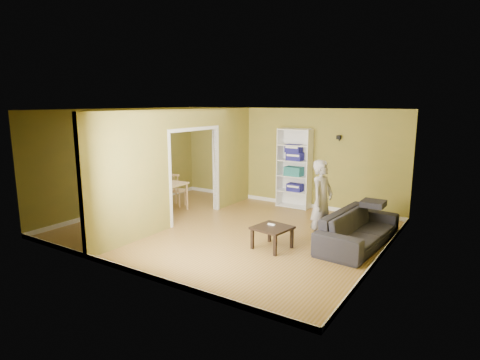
% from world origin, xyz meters
% --- Properties ---
extents(room_shell, '(6.50, 6.50, 6.50)m').
position_xyz_m(room_shell, '(0.00, 0.00, 1.30)').
color(room_shell, olive).
rests_on(room_shell, ground).
extents(partition, '(0.22, 5.50, 2.60)m').
position_xyz_m(partition, '(-1.20, 0.00, 1.30)').
color(partition, olive).
rests_on(partition, ground).
extents(wall_speaker, '(0.10, 0.10, 0.10)m').
position_xyz_m(wall_speaker, '(1.50, 2.69, 1.90)').
color(wall_speaker, black).
rests_on(wall_speaker, room_shell).
extents(sofa, '(2.36, 1.16, 0.87)m').
position_xyz_m(sofa, '(2.70, 0.58, 0.44)').
color(sofa, black).
rests_on(sofa, ground).
extents(person, '(0.77, 0.63, 1.94)m').
position_xyz_m(person, '(2.01, 0.37, 0.97)').
color(person, slate).
rests_on(person, ground).
extents(bookshelf, '(0.88, 0.38, 2.08)m').
position_xyz_m(bookshelf, '(0.39, 2.61, 1.04)').
color(bookshelf, white).
rests_on(bookshelf, ground).
extents(paper_box_navy_a, '(0.39, 0.26, 0.20)m').
position_xyz_m(paper_box_navy_a, '(0.42, 2.56, 0.54)').
color(paper_box_navy_a, navy).
rests_on(paper_box_navy_a, bookshelf).
extents(paper_box_teal, '(0.46, 0.30, 0.23)m').
position_xyz_m(paper_box_teal, '(0.37, 2.56, 0.96)').
color(paper_box_teal, '#1E7155').
rests_on(paper_box_teal, bookshelf).
extents(paper_box_navy_b, '(0.41, 0.27, 0.21)m').
position_xyz_m(paper_box_navy_b, '(0.39, 2.56, 1.36)').
color(paper_box_navy_b, navy).
rests_on(paper_box_navy_b, bookshelf).
extents(paper_box_navy_c, '(0.40, 0.26, 0.21)m').
position_xyz_m(paper_box_navy_c, '(0.35, 2.56, 1.57)').
color(paper_box_navy_c, navy).
rests_on(paper_box_navy_c, bookshelf).
extents(coffee_table, '(0.64, 0.64, 0.43)m').
position_xyz_m(coffee_table, '(1.37, -0.48, 0.36)').
color(coffee_table, black).
rests_on(coffee_table, ground).
extents(game_controller, '(0.14, 0.04, 0.03)m').
position_xyz_m(game_controller, '(1.30, -0.40, 0.44)').
color(game_controller, white).
rests_on(game_controller, coffee_table).
extents(dining_table, '(1.17, 0.78, 0.73)m').
position_xyz_m(dining_table, '(-2.34, 0.44, 0.65)').
color(dining_table, '#DCBF7C').
rests_on(dining_table, ground).
extents(chair_left, '(0.53, 0.53, 0.88)m').
position_xyz_m(chair_left, '(-3.11, 0.49, 0.44)').
color(chair_left, tan).
rests_on(chair_left, ground).
extents(chair_near, '(0.51, 0.51, 0.89)m').
position_xyz_m(chair_near, '(-2.26, -0.08, 0.45)').
color(chair_near, tan).
rests_on(chair_near, ground).
extents(chair_far, '(0.47, 0.47, 0.90)m').
position_xyz_m(chair_far, '(-2.29, 0.98, 0.45)').
color(chair_far, tan).
rests_on(chair_far, ground).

